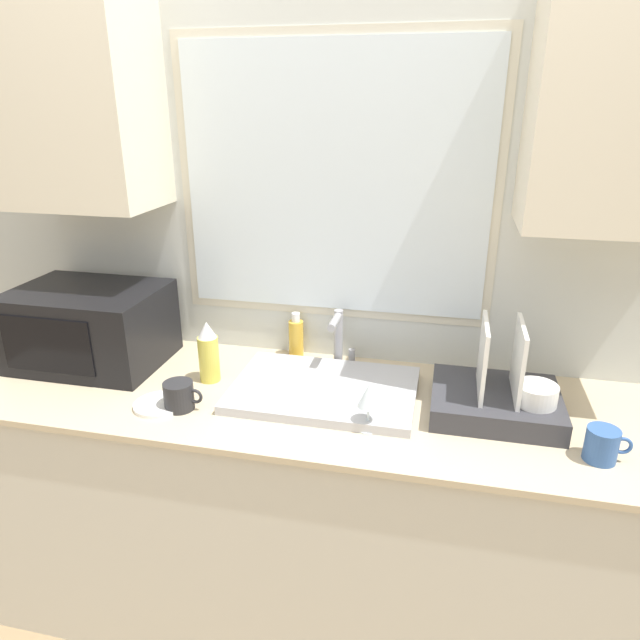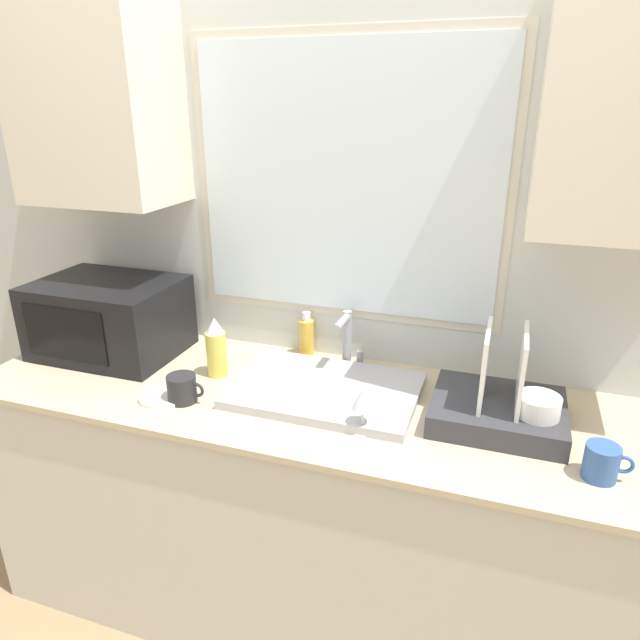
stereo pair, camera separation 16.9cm
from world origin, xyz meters
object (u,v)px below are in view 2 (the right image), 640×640
(microwave, at_px, (109,317))
(dish_rack, at_px, (501,406))
(wine_glass, at_px, (363,399))
(spray_bottle, at_px, (216,348))
(soap_bottle, at_px, (307,336))
(mug_near_sink, at_px, (182,389))
(faucet, at_px, (347,336))

(microwave, xyz_separation_m, dish_rack, (1.41, -0.06, -0.08))
(dish_rack, xyz_separation_m, wine_glass, (-0.37, -0.18, 0.05))
(microwave, relative_size, spray_bottle, 2.41)
(wine_glass, bearing_deg, soap_bottle, 126.74)
(microwave, bearing_deg, wine_glass, -13.04)
(microwave, distance_m, mug_near_sink, 0.53)
(faucet, xyz_separation_m, spray_bottle, (-0.40, -0.21, -0.02))
(soap_bottle, bearing_deg, dish_rack, -20.89)
(dish_rack, height_order, spray_bottle, dish_rack)
(spray_bottle, bearing_deg, mug_near_sink, -94.23)
(faucet, relative_size, dish_rack, 0.54)
(faucet, bearing_deg, dish_rack, -22.27)
(microwave, relative_size, dish_rack, 1.35)
(soap_bottle, distance_m, mug_near_sink, 0.52)
(faucet, relative_size, mug_near_sink, 1.64)
(soap_bottle, relative_size, wine_glass, 1.14)
(dish_rack, distance_m, mug_near_sink, 0.97)
(microwave, relative_size, wine_glass, 3.43)
(dish_rack, relative_size, soap_bottle, 2.24)
(soap_bottle, bearing_deg, microwave, -163.60)
(faucet, height_order, dish_rack, dish_rack)
(faucet, distance_m, wine_glass, 0.43)
(microwave, height_order, dish_rack, dish_rack)
(soap_bottle, bearing_deg, wine_glass, -53.26)
(microwave, bearing_deg, spray_bottle, -5.85)
(dish_rack, bearing_deg, spray_bottle, 179.16)
(soap_bottle, bearing_deg, faucet, -16.39)
(faucet, distance_m, mug_near_sink, 0.59)
(spray_bottle, relative_size, soap_bottle, 1.25)
(microwave, relative_size, mug_near_sink, 4.10)
(spray_bottle, relative_size, wine_glass, 1.42)
(dish_rack, relative_size, mug_near_sink, 3.04)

